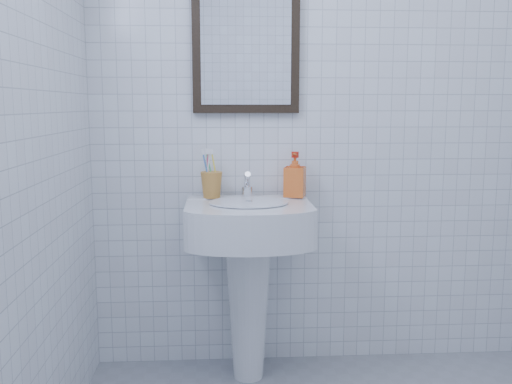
{
  "coord_description": "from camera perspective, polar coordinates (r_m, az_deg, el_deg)",
  "views": [
    {
      "loc": [
        -0.48,
        -1.54,
        1.28
      ],
      "look_at": [
        -0.33,
        0.86,
        0.91
      ],
      "focal_mm": 40.0,
      "sensor_mm": 36.0,
      "label": 1
    }
  ],
  "objects": [
    {
      "name": "faucet",
      "position": [
        2.65,
        -0.89,
        0.52
      ],
      "size": [
        0.05,
        0.11,
        0.13
      ],
      "color": "silver",
      "rests_on": "washbasin"
    },
    {
      "name": "soap_dispenser",
      "position": [
        2.68,
        3.91,
        1.74
      ],
      "size": [
        0.12,
        0.12,
        0.21
      ],
      "primitive_type": "imported",
      "rotation": [
        0.0,
        0.0,
        -0.29
      ],
      "color": "red",
      "rests_on": "washbasin"
    },
    {
      "name": "washbasin",
      "position": [
        2.62,
        -0.77,
        -6.84
      ],
      "size": [
        0.56,
        0.41,
        0.86
      ],
      "color": "white",
      "rests_on": "ground"
    },
    {
      "name": "toothbrush_cup",
      "position": [
        2.65,
        -4.47,
        0.72
      ],
      "size": [
        0.13,
        0.13,
        0.12
      ],
      "primitive_type": null,
      "rotation": [
        0.0,
        0.0,
        0.34
      ],
      "color": "#B87B31",
      "rests_on": "washbasin"
    },
    {
      "name": "wall_back",
      "position": [
        2.78,
        6.51,
        8.06
      ],
      "size": [
        2.2,
        0.02,
        2.5
      ],
      "primitive_type": "cube",
      "color": "silver",
      "rests_on": "ground"
    },
    {
      "name": "wall_mirror",
      "position": [
        2.73,
        -1.01,
        14.4
      ],
      "size": [
        0.5,
        0.04,
        0.62
      ],
      "color": "black",
      "rests_on": "wall_back"
    }
  ]
}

